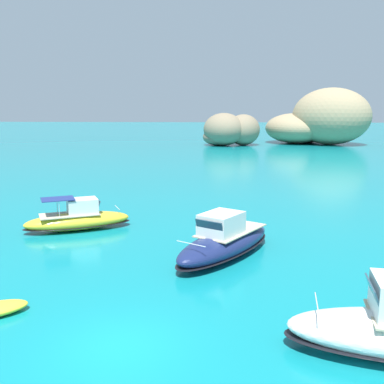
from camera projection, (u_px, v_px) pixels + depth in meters
name	position (u px, v px, depth m)	size (l,w,h in m)	color
ground_plane	(119.00, 347.00, 14.06)	(400.00, 400.00, 0.00)	#0F7F89
islet_large	(319.00, 122.00, 89.14)	(23.91, 20.66, 10.90)	#9E8966
islet_small	(230.00, 131.00, 85.75)	(12.48, 10.90, 6.13)	#84755B
motorboat_yellow	(78.00, 219.00, 27.33)	(6.59, 4.48, 2.01)	yellow
motorboat_navy	(225.00, 241.00, 22.49)	(6.00, 7.73, 2.27)	navy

